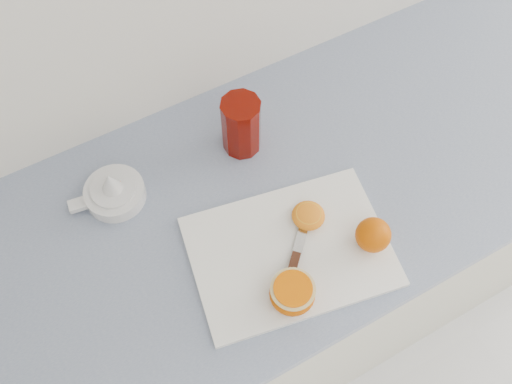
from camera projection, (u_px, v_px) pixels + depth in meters
counter at (247, 284)px, 1.53m from camera, size 2.28×0.64×0.89m
cutting_board at (290, 251)px, 1.09m from camera, size 0.42×0.33×0.01m
whole_orange at (373, 235)px, 1.06m from camera, size 0.07×0.07×0.07m
half_orange at (292, 293)px, 1.01m from camera, size 0.08×0.08×0.05m
squeezed_shell at (308, 215)px, 1.10m from camera, size 0.07×0.07×0.03m
paring_knife at (293, 265)px, 1.06m from camera, size 0.15×0.15×0.01m
citrus_juicer at (114, 192)px, 1.13m from camera, size 0.15×0.12×0.08m
red_tumbler at (241, 127)px, 1.17m from camera, size 0.08×0.08×0.14m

